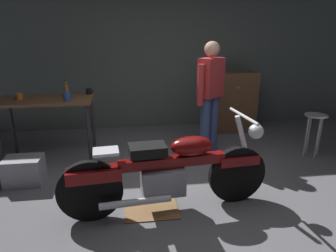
# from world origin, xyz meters

# --- Properties ---
(ground_plane) EXTENTS (12.00, 12.00, 0.00)m
(ground_plane) POSITION_xyz_m (0.00, 0.00, 0.00)
(ground_plane) COLOR slate
(back_wall) EXTENTS (8.00, 0.12, 3.10)m
(back_wall) POSITION_xyz_m (0.00, 2.80, 1.55)
(back_wall) COLOR #56605B
(back_wall) RESTS_ON ground_plane
(workbench) EXTENTS (1.30, 0.64, 0.90)m
(workbench) POSITION_xyz_m (-1.69, 1.39, 0.79)
(workbench) COLOR brown
(workbench) RESTS_ON ground_plane
(motorcycle) EXTENTS (2.19, 0.61, 1.00)m
(motorcycle) POSITION_xyz_m (-0.15, -0.16, 0.45)
(motorcycle) COLOR black
(motorcycle) RESTS_ON ground_plane
(person_standing) EXTENTS (0.46, 0.41, 1.67)m
(person_standing) POSITION_xyz_m (0.66, 1.32, 0.93)
(person_standing) COLOR #3F5288
(person_standing) RESTS_ON ground_plane
(shop_stool) EXTENTS (0.32, 0.32, 0.64)m
(shop_stool) POSITION_xyz_m (2.17, 0.97, 0.50)
(shop_stool) COLOR #B2B2B7
(shop_stool) RESTS_ON ground_plane
(wooden_dresser) EXTENTS (0.80, 0.47, 1.10)m
(wooden_dresser) POSITION_xyz_m (1.38, 2.30, 0.55)
(wooden_dresser) COLOR brown
(wooden_dresser) RESTS_ON ground_plane
(drip_tray) EXTENTS (0.56, 0.40, 0.01)m
(drip_tray) POSITION_xyz_m (-0.34, -0.15, 0.01)
(drip_tray) COLOR olive
(drip_tray) RESTS_ON ground_plane
(storage_bin) EXTENTS (0.44, 0.32, 0.34)m
(storage_bin) POSITION_xyz_m (-1.84, 0.64, 0.17)
(storage_bin) COLOR gray
(storage_bin) RESTS_ON ground_plane
(mug_black_matte) EXTENTS (0.11, 0.08, 0.09)m
(mug_black_matte) POSITION_xyz_m (-1.12, 1.63, 0.94)
(mug_black_matte) COLOR black
(mug_black_matte) RESTS_ON workbench
(mug_blue_enamel) EXTENTS (0.13, 0.09, 0.11)m
(mug_blue_enamel) POSITION_xyz_m (-1.36, 1.22, 0.96)
(mug_blue_enamel) COLOR #2D51AD
(mug_blue_enamel) RESTS_ON workbench
(mug_orange_travel) EXTENTS (0.11, 0.08, 0.09)m
(mug_orange_travel) POSITION_xyz_m (-2.03, 1.40, 0.94)
(mug_orange_travel) COLOR orange
(mug_orange_travel) RESTS_ON workbench
(bottle) EXTENTS (0.06, 0.06, 0.24)m
(bottle) POSITION_xyz_m (-1.42, 1.49, 1.00)
(bottle) COLOR olive
(bottle) RESTS_ON workbench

